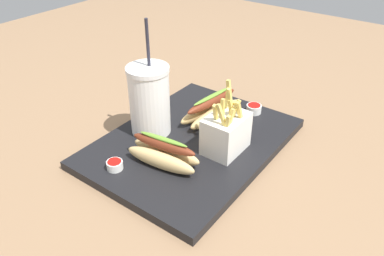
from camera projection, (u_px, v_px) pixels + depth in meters
The scene contains 9 objects.
ground_plane at pixel (192, 150), 0.88m from camera, with size 2.40×2.40×0.02m, color #8C6B4C.
food_tray at pixel (192, 143), 0.87m from camera, with size 0.46×0.34×0.02m, color black.
soda_cup at pixel (150, 100), 0.85m from camera, with size 0.09×0.09×0.26m.
fries_basket at pixel (226, 132), 0.81m from camera, with size 0.10×0.07×0.16m.
hot_dog_1 at pixel (212, 109), 0.93m from camera, with size 0.19×0.08×0.06m.
hot_dog_2 at pixel (164, 154), 0.77m from camera, with size 0.08×0.16×0.07m.
ketchup_cup_1 at pixel (115, 165), 0.77m from camera, with size 0.03×0.03×0.02m.
ketchup_cup_2 at pixel (254, 108), 0.96m from camera, with size 0.04×0.04×0.02m.
ketchup_cup_3 at pixel (162, 110), 0.95m from camera, with size 0.04×0.04×0.02m.
Camera 1 is at (-0.57, -0.42, 0.51)m, focal length 35.65 mm.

